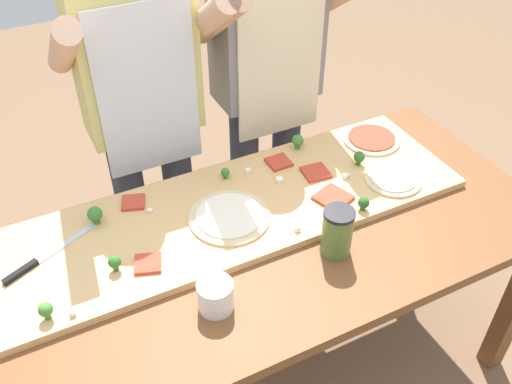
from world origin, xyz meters
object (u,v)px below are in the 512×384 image
Objects in this scene: prep_table at (261,259)px; broccoli_floret_back_left at (115,262)px; broccoli_floret_back_mid at (95,214)px; cheese_crumble_e at (297,229)px; pizza_whole_cheese_artichoke at (393,179)px; pizza_slice_near_right at (279,162)px; broccoli_floret_center_right at (225,173)px; pizza_slice_near_left at (133,202)px; cheese_crumble_a at (279,180)px; chefs_knife at (39,260)px; cook_right at (268,73)px; broccoli_floret_front_mid at (359,157)px; pizza_slice_far_right at (316,172)px; broccoli_floret_center_left at (364,203)px; pizza_slice_far_left at (333,198)px; flour_cup at (215,297)px; pizza_whole_white_garlic at (229,217)px; cheese_crumble_b at (150,211)px; broccoli_floret_front_left at (46,310)px; cheese_crumble_c at (73,313)px; sauce_jar at (337,232)px; cook_left at (142,103)px; pizza_slice_center at (148,264)px; broccoli_floret_front_right at (298,141)px; pizza_whole_tomato_red at (371,139)px; cheese_crumble_d at (346,176)px; cheese_crumble_f at (248,171)px.

broccoli_floret_back_left is (-0.45, 0.05, 0.15)m from prep_table.
broccoli_floret_back_mid is 3.76× the size of cheese_crumble_e.
cheese_crumble_e is at bearing -170.73° from pizza_whole_cheese_artichoke.
pizza_slice_near_right is 0.21m from broccoli_floret_center_right.
cheese_crumble_a is at bearing -13.88° from pizza_slice_near_left.
chefs_knife is 1.07m from cook_right.
pizza_slice_near_left is 1.34× the size of broccoli_floret_front_mid.
broccoli_floret_back_mid is at bearing 24.46° from chefs_knife.
pizza_slice_far_right is 0.17m from broccoli_floret_front_mid.
broccoli_floret_center_left is (-0.18, -0.08, 0.02)m from pizza_whole_cheese_artichoke.
chefs_knife reaches higher than pizza_slice_far_left.
broccoli_floret_back_mid reaches higher than pizza_slice_near_right.
pizza_whole_white_garlic is at bearing 58.96° from flour_cup.
broccoli_floret_center_right reaches higher than chefs_knife.
cheese_crumble_b is at bearing -63.30° from pizza_slice_near_left.
broccoli_floret_front_left is 0.07m from cheese_crumble_c.
chefs_knife is at bearing 137.96° from flour_cup.
pizza_slice_near_right is 4.84× the size of cheese_crumble_c.
chefs_knife is 5.54× the size of broccoli_floret_front_left.
sauce_jar is 0.84m from cook_left.
pizza_slice_far_right is 2.15× the size of broccoli_floret_center_right.
pizza_slice_near_right is 0.37m from broccoli_floret_center_left.
sauce_jar is (0.18, -0.15, 0.17)m from prep_table.
pizza_slice_center is at bearing -143.70° from broccoli_floret_center_right.
broccoli_floret_center_left is 0.83× the size of broccoli_floret_front_right.
flour_cup reaches higher than pizza_slice_far_right.
flour_cup reaches higher than pizza_whole_tomato_red.
pizza_whole_cheese_artichoke is 0.41m from pizza_slice_near_right.
cheese_crumble_a is 0.23m from cheese_crumble_d.
broccoli_floret_center_right is at bearing 110.31° from sauce_jar.
pizza_whole_white_garlic is 0.45m from cheese_crumble_d.
broccoli_floret_center_left is 0.20m from sauce_jar.
cheese_crumble_b is (-0.22, 0.14, 0.00)m from pizza_whole_white_garlic.
pizza_slice_far_left is 0.75m from cook_left.
cheese_crumble_d is 0.76m from cook_left.
cheese_crumble_b is at bearing 49.07° from broccoli_floret_back_left.
cheese_crumble_d reaches higher than prep_table.
broccoli_floret_center_left is at bearing -69.60° from pizza_slice_near_right.
cook_right is at bearing 52.66° from cheese_crumble_f.
chefs_knife is 0.55m from flour_cup.
flour_cup is at bearing -146.23° from pizza_slice_far_right.
cook_left reaches higher than broccoli_floret_front_mid.
cheese_crumble_a is 0.12m from cheese_crumble_f.
pizza_slice_far_left is 5.87× the size of cheese_crumble_f.
pizza_slice_far_left is 0.65× the size of sauce_jar.
cheese_crumble_b is at bearing -172.97° from cheese_crumble_f.
cheese_crumble_d reaches higher than pizza_whole_white_garlic.
cook_right reaches higher than pizza_slice_near_right.
cheese_crumble_c is (-0.81, -0.35, 0.00)m from pizza_slice_near_right.
pizza_slice_center is 1.48× the size of broccoli_floret_back_left.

